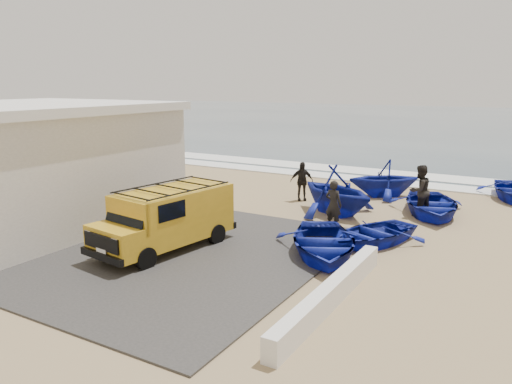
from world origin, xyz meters
The scene contains 16 objects.
ground centered at (0.00, 0.00, 0.00)m, with size 160.00×160.00×0.00m, color #A0865D.
slab centered at (-2.00, -2.00, 0.03)m, with size 12.00×10.00×0.05m, color #3C3937.
ocean centered at (0.00, 56.00, 0.00)m, with size 180.00×88.00×0.01m, color #385166.
surf_line centered at (0.00, 12.00, 0.03)m, with size 180.00×1.60×0.06m, color white.
surf_wash centered at (0.00, 14.50, 0.02)m, with size 180.00×2.20×0.04m, color white.
building centered at (-7.50, -2.00, 2.16)m, with size 8.40×9.40×4.30m.
parapet centered at (5.00, -3.00, 0.28)m, with size 0.35×6.00×0.55m, color silver.
van centered at (-0.81, -1.82, 1.04)m, with size 2.38×4.73×1.94m.
boat_near_left centered at (3.53, 0.01, 0.41)m, with size 2.83×3.96×0.82m, color #132299.
boat_near_right centered at (4.47, 1.86, 0.35)m, with size 2.38×3.34×0.69m, color #132299.
boat_mid_left centered at (2.08, 4.73, 0.96)m, with size 3.15×3.65×1.92m, color #132299.
boat_mid_right centered at (5.33, 6.40, 0.42)m, with size 2.91×4.07×0.84m, color #132299.
boat_far_left centered at (2.82, 8.71, 0.84)m, with size 2.76×3.19×1.68m, color #132299.
fisherman_front centered at (2.74, 2.81, 0.86)m, with size 0.63×0.41×1.73m, color black.
fisherman_middle centered at (4.94, 6.08, 0.99)m, with size 0.96×0.75×1.98m, color black.
fisherman_back centered at (-0.05, 6.15, 0.85)m, with size 0.99×0.41×1.70m, color black.
Camera 1 is at (8.89, -13.13, 5.04)m, focal length 35.00 mm.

